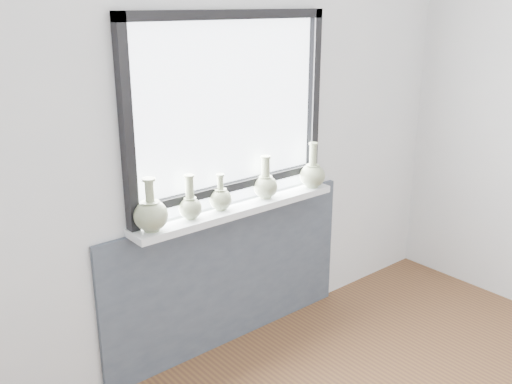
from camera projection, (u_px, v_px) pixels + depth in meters
back_wall at (226, 133)px, 3.15m from camera, size 3.60×0.02×2.60m
apron_panel at (231, 276)px, 3.40m from camera, size 1.70×0.03×0.86m
windowsill at (238, 209)px, 3.21m from camera, size 1.32×0.18×0.04m
window at (230, 108)px, 3.08m from camera, size 1.30×0.06×1.05m
vase_a at (151, 214)px, 2.82m from camera, size 0.17×0.17×0.27m
vase_b at (190, 205)px, 2.99m from camera, size 0.12×0.12×0.24m
vase_c at (221, 198)px, 3.12m from camera, size 0.13×0.13×0.20m
vase_d at (266, 184)px, 3.30m from camera, size 0.14×0.14×0.25m
vase_e at (312, 174)px, 3.49m from camera, size 0.16×0.16×0.28m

